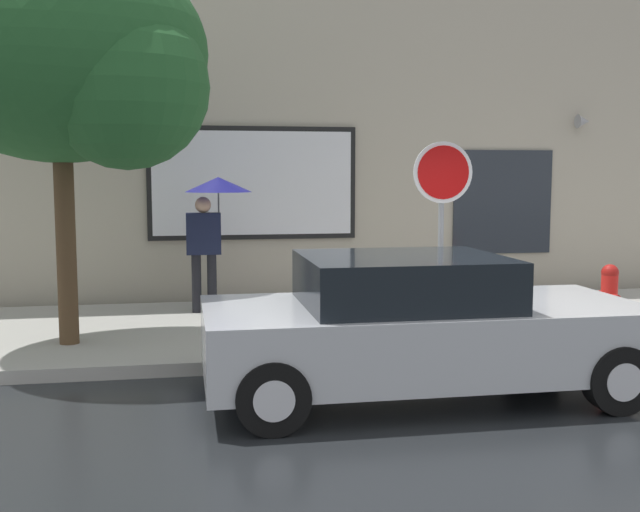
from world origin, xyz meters
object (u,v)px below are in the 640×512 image
parked_car (418,327)px  stop_sign (442,200)px  pedestrian_with_umbrella (213,206)px  fire_hydrant (609,295)px  street_tree (72,59)px

parked_car → stop_sign: bearing=65.0°
pedestrian_with_umbrella → parked_car: bearing=-66.3°
parked_car → fire_hydrant: bearing=33.5°
fire_hydrant → stop_sign: size_ratio=0.34×
pedestrian_with_umbrella → street_tree: (-1.66, -1.89, 1.78)m
fire_hydrant → stop_sign: 2.86m
fire_hydrant → stop_sign: stop_sign is taller
pedestrian_with_umbrella → stop_sign: (2.73, -2.20, 0.15)m
street_tree → stop_sign: bearing=-4.0°
parked_car → pedestrian_with_umbrella: size_ratio=2.14×
parked_car → street_tree: bearing=147.0°
stop_sign → fire_hydrant: bearing=7.3°
parked_car → street_tree: 5.01m
pedestrian_with_umbrella → stop_sign: stop_sign is taller
parked_car → pedestrian_with_umbrella: (-1.82, 4.15, 1.03)m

